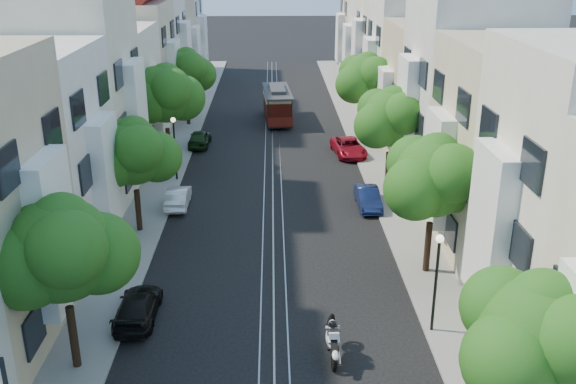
{
  "coord_description": "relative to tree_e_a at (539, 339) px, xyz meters",
  "views": [
    {
      "loc": [
        0.02,
        -17.78,
        14.46
      ],
      "look_at": [
        0.81,
        14.04,
        2.2
      ],
      "focal_mm": 40.0,
      "sensor_mm": 36.0,
      "label": 1
    }
  ],
  "objects": [
    {
      "name": "parked_car_w_near",
      "position": [
        -12.86,
        8.3,
        -3.83
      ],
      "size": [
        1.62,
        3.95,
        1.14
      ],
      "primitive_type": "imported",
      "rotation": [
        0.0,
        0.0,
        3.15
      ],
      "color": "black",
      "rests_on": "ground"
    },
    {
      "name": "ground",
      "position": [
        -7.26,
        31.02,
        -4.4
      ],
      "size": [
        200.0,
        200.0,
        0.0
      ],
      "primitive_type": "plane",
      "color": "black",
      "rests_on": "ground"
    },
    {
      "name": "tree_w_d",
      "position": [
        -14.4,
        39.0,
        0.2
      ],
      "size": [
        4.84,
        3.99,
        6.52
      ],
      "color": "black",
      "rests_on": "ground"
    },
    {
      "name": "rail_right",
      "position": [
        -6.71,
        31.02,
        -4.39
      ],
      "size": [
        0.06,
        80.0,
        0.02
      ],
      "primitive_type": "cube",
      "color": "gray",
      "rests_on": "ground"
    },
    {
      "name": "sidewalk_west",
      "position": [
        -14.51,
        31.02,
        -4.34
      ],
      "size": [
        2.5,
        80.0,
        0.12
      ],
      "primitive_type": "cube",
      "color": "gray",
      "rests_on": "ground"
    },
    {
      "name": "rail_left",
      "position": [
        -7.81,
        31.02,
        -4.39
      ],
      "size": [
        0.06,
        80.0,
        0.02
      ],
      "primitive_type": "cube",
      "color": "gray",
      "rests_on": "ground"
    },
    {
      "name": "tree_w_b",
      "position": [
        -14.4,
        17.0,
        0.0
      ],
      "size": [
        4.72,
        3.87,
        6.27
      ],
      "color": "black",
      "rests_on": "ground"
    },
    {
      "name": "tree_e_d",
      "position": [
        0.0,
        34.0,
        0.47
      ],
      "size": [
        5.01,
        4.16,
        6.85
      ],
      "color": "black",
      "rests_on": "ground"
    },
    {
      "name": "townhouses_east",
      "position": [
        4.61,
        30.94,
        0.79
      ],
      "size": [
        7.75,
        72.0,
        12.0
      ],
      "color": "beige",
      "rests_on": "ground"
    },
    {
      "name": "sportbike_rider",
      "position": [
        -5.09,
        5.4,
        -3.56
      ],
      "size": [
        0.51,
        2.32,
        1.6
      ],
      "rotation": [
        0.0,
        0.0,
        0.0
      ],
      "color": "black",
      "rests_on": "ground"
    },
    {
      "name": "rail_slot",
      "position": [
        -7.26,
        31.02,
        -4.39
      ],
      "size": [
        0.06,
        80.0,
        0.02
      ],
      "primitive_type": "cube",
      "color": "gray",
      "rests_on": "ground"
    },
    {
      "name": "cable_car",
      "position": [
        -6.81,
        40.37,
        -2.77
      ],
      "size": [
        2.69,
        7.29,
        2.75
      ],
      "rotation": [
        0.0,
        0.0,
        0.06
      ],
      "color": "black",
      "rests_on": "ground"
    },
    {
      "name": "lane_line",
      "position": [
        -7.26,
        31.02,
        -4.4
      ],
      "size": [
        0.08,
        80.0,
        0.01
      ],
      "primitive_type": "cube",
      "color": "tan",
      "rests_on": "ground"
    },
    {
      "name": "lamp_east",
      "position": [
        -0.96,
        7.02,
        -1.55
      ],
      "size": [
        0.32,
        0.32,
        4.16
      ],
      "color": "black",
      "rests_on": "ground"
    },
    {
      "name": "tree_e_b",
      "position": [
        0.0,
        12.0,
        0.34
      ],
      "size": [
        4.93,
        4.08,
        6.68
      ],
      "color": "black",
      "rests_on": "ground"
    },
    {
      "name": "tree_w_c",
      "position": [
        -14.4,
        28.0,
        0.67
      ],
      "size": [
        5.13,
        4.28,
        7.09
      ],
      "color": "black",
      "rests_on": "ground"
    },
    {
      "name": "townhouses_west",
      "position": [
        -19.13,
        30.94,
        0.68
      ],
      "size": [
        7.75,
        72.0,
        11.76
      ],
      "color": "silver",
      "rests_on": "ground"
    },
    {
      "name": "tree_w_a",
      "position": [
        -14.4,
        5.0,
        0.34
      ],
      "size": [
        4.93,
        4.08,
        6.68
      ],
      "color": "black",
      "rests_on": "ground"
    },
    {
      "name": "parked_car_w_far",
      "position": [
        -12.86,
        32.76,
        -3.76
      ],
      "size": [
        1.63,
        3.79,
        1.28
      ],
      "primitive_type": "imported",
      "rotation": [
        0.0,
        0.0,
        3.11
      ],
      "color": "black",
      "rests_on": "ground"
    },
    {
      "name": "tree_e_a",
      "position": [
        0.0,
        0.0,
        0.0
      ],
      "size": [
        4.72,
        3.87,
        6.27
      ],
      "color": "black",
      "rests_on": "ground"
    },
    {
      "name": "lamp_west",
      "position": [
        -13.56,
        25.02,
        -1.55
      ],
      "size": [
        0.32,
        0.32,
        4.16
      ],
      "color": "black",
      "rests_on": "ground"
    },
    {
      "name": "tree_e_c",
      "position": [
        0.0,
        23.0,
        0.2
      ],
      "size": [
        4.84,
        3.99,
        6.52
      ],
      "color": "black",
      "rests_on": "ground"
    },
    {
      "name": "parked_car_e_mid",
      "position": [
        -1.66,
        20.16,
        -3.81
      ],
      "size": [
        1.32,
        3.59,
        1.17
      ],
      "primitive_type": "imported",
      "rotation": [
        0.0,
        0.0,
        0.02
      ],
      "color": "#0C173E",
      "rests_on": "ground"
    },
    {
      "name": "sidewalk_east",
      "position": [
        -0.01,
        31.02,
        -4.34
      ],
      "size": [
        2.5,
        80.0,
        0.12
      ],
      "primitive_type": "cube",
      "color": "gray",
      "rests_on": "ground"
    },
    {
      "name": "parked_car_e_far",
      "position": [
        -1.66,
        30.28,
        -3.79
      ],
      "size": [
        2.56,
        4.61,
        1.22
      ],
      "primitive_type": "imported",
      "rotation": [
        0.0,
        0.0,
        0.13
      ],
      "color": "maroon",
      "rests_on": "ground"
    },
    {
      "name": "parked_car_w_mid",
      "position": [
        -12.86,
        20.59,
        -3.82
      ],
      "size": [
        1.27,
        3.54,
        1.16
      ],
      "primitive_type": "imported",
      "rotation": [
        0.0,
        0.0,
        3.15
      ],
      "color": "silver",
      "rests_on": "ground"
    }
  ]
}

